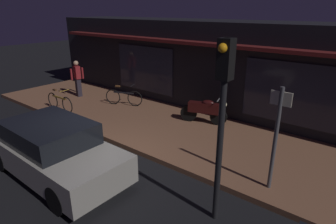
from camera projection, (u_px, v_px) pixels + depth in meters
The scene contains 10 objects.
ground_plane at pixel (107, 166), 7.76m from camera, with size 60.00×60.00×0.00m, color black.
sidewalk_slab at pixel (174, 130), 9.93m from camera, with size 18.00×4.00×0.15m, color brown.
storefront_building at pixel (224, 66), 11.82m from camera, with size 18.00×3.30×3.60m.
motorcycle at pixel (205, 110), 10.15m from camera, with size 1.66×0.74×0.97m.
bicycle_parked at pixel (124, 97), 12.10m from camera, with size 1.53×0.72×0.91m.
bicycle_extra at pixel (60, 102), 11.47m from camera, with size 1.66×0.42×0.91m.
person_photographer at pixel (77, 78), 13.19m from camera, with size 0.42×0.61×1.67m.
sign_post at pixel (276, 134), 6.15m from camera, with size 0.44×0.09×2.40m.
traffic_light_pole at pixel (223, 103), 5.02m from camera, with size 0.24×0.33×3.60m.
parked_car_near at pixel (54, 150), 7.17m from camera, with size 4.11×1.80×1.42m.
Camera 1 is at (5.55, -4.24, 4.05)m, focal length 30.47 mm.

